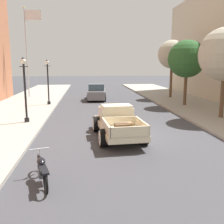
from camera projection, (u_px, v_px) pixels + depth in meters
name	position (u px, v px, depth m)	size (l,w,h in m)	color
ground_plane	(125.00, 134.00, 13.33)	(140.00, 140.00, 0.00)	#3D3D42
hotrod_truck_cream	(117.00, 121.00, 12.80)	(2.42, 5.03, 1.58)	beige
motorcycle_parked	(42.00, 169.00, 7.72)	(0.80, 2.06, 0.93)	black
car_background_grey	(97.00, 92.00, 26.06)	(2.07, 4.40, 1.65)	slate
street_lamp_near	(25.00, 85.00, 15.02)	(0.50, 0.32, 3.85)	black
street_lamp_far	(48.00, 78.00, 21.91)	(0.50, 0.32, 3.85)	black
flagpole	(28.00, 43.00, 26.32)	(1.74, 0.16, 9.16)	#B2B2B7
street_tree_second	(187.00, 59.00, 21.29)	(3.12, 3.12, 5.44)	brown
street_tree_third	(172.00, 54.00, 26.35)	(2.91, 2.91, 5.91)	brown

